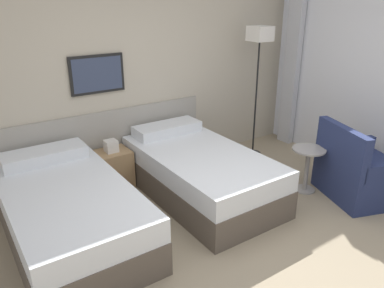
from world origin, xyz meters
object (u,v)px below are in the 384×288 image
Objects in this scene: floor_lamp at (259,46)px; side_table at (308,162)px; bed_near_window at (200,172)px; bed_near_door at (69,212)px; armchair at (362,175)px; nightstand at (113,168)px.

floor_lamp is 1.69m from side_table.
floor_lamp reaches higher than bed_near_window.
bed_near_door is 1.07× the size of floor_lamp.
bed_near_door is at bearing 90.23° from armchair.
bed_near_door is at bearing 166.46° from side_table.
bed_near_door is at bearing -169.15° from floor_lamp.
nightstand is at bearing 71.18° from armchair.
nightstand is 2.49m from floor_lamp.
armchair is at bearing -46.51° from side_table.
side_table is at bearing -13.54° from bed_near_door.
floor_lamp is (1.35, 0.55, 1.27)m from bed_near_window.
floor_lamp reaches higher than side_table.
bed_near_door and bed_near_window have the same top height.
floor_lamp is at bearing -5.21° from nightstand.
side_table is 0.51× the size of armchair.
bed_near_door is 1.51m from bed_near_window.
bed_near_window is at bearing 150.28° from side_table.
nightstand is at bearing 44.43° from bed_near_door.
nightstand is 2.31m from side_table.
bed_near_door is 3.22m from armchair.
floor_lamp is (2.11, -0.19, 1.31)m from nightstand.
floor_lamp is 1.70× the size of armchair.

